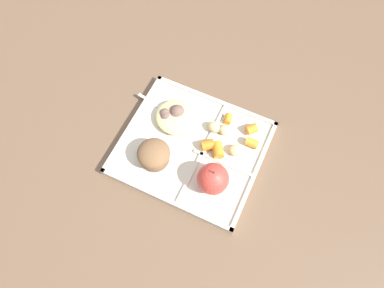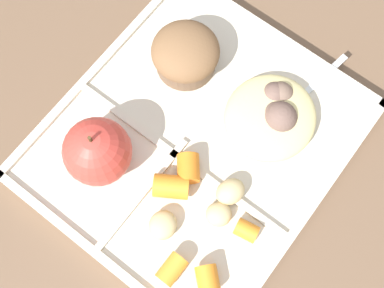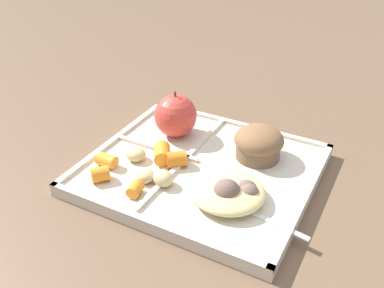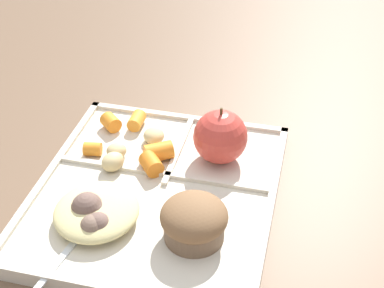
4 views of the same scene
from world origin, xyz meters
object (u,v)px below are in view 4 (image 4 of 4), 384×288
object	(u,v)px
lunch_tray	(156,194)
plastic_fork	(77,239)
green_apple	(220,137)
bran_muffin	(194,220)

from	to	relation	value
lunch_tray	plastic_fork	size ratio (longest dim) A/B	2.26
lunch_tray	green_apple	distance (m)	0.11
lunch_tray	bran_muffin	distance (m)	0.10
lunch_tray	bran_muffin	world-z (taller)	bran_muffin
plastic_fork	green_apple	bearing A→B (deg)	145.17
lunch_tray	bran_muffin	size ratio (longest dim) A/B	4.32
lunch_tray	plastic_fork	distance (m)	0.12
bran_muffin	plastic_fork	distance (m)	0.14
green_apple	plastic_fork	world-z (taller)	green_apple
green_apple	bran_muffin	size ratio (longest dim) A/B	1.05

